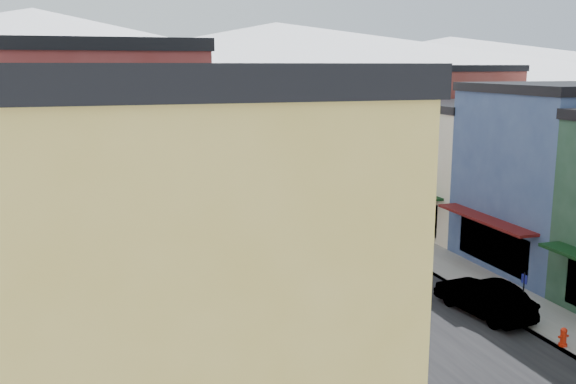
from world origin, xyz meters
TOP-DOWN VIEW (x-y plane):
  - road at (0.00, 60.00)m, footprint 10.00×160.00m
  - sidewalk_left at (-6.60, 60.00)m, footprint 3.20×160.00m
  - sidewalk_right at (6.60, 60.00)m, footprint 3.20×160.00m
  - curb_left at (-5.05, 60.00)m, footprint 0.10×160.00m
  - curb_right at (5.05, 60.00)m, footprint 0.10×160.00m
  - bldg_l_yellow at (-13.19, 4.00)m, footprint 11.30×8.70m
  - bldg_l_cream at (-13.19, 12.50)m, footprint 11.30×8.20m
  - bldg_l_brick_near at (-13.69, 20.50)m, footprint 12.30×8.20m
  - bldg_l_grayblue at (-13.19, 29.00)m, footprint 11.30×9.20m
  - bldg_l_brick_far at (-14.19, 38.00)m, footprint 13.30×9.20m
  - bldg_l_tan at (-13.19, 48.00)m, footprint 11.30×11.20m
  - bldg_r_blue at (13.19, 21.00)m, footprint 11.30×9.20m
  - bldg_r_cream at (13.69, 30.00)m, footprint 12.30×9.20m
  - bldg_r_brick_far at (14.19, 39.00)m, footprint 13.30×9.20m
  - bldg_r_tan at (13.19, 49.00)m, footprint 11.30×11.20m
  - distant_blocks at (0.00, 83.00)m, footprint 34.00×55.00m
  - mountain_ridge at (-19.47, 277.18)m, footprint 670.00×340.00m
  - overhead_cables at (0.00, 47.50)m, footprint 16.40×15.04m
  - car_silver_sedan at (-3.50, 25.78)m, footprint 1.99×4.93m
  - car_dark_hatch at (-4.30, 27.95)m, footprint 1.49×4.04m
  - car_silver_wagon at (-3.50, 38.97)m, footprint 2.25×4.90m
  - car_green_sedan at (4.30, 15.98)m, footprint 2.48×5.35m
  - car_gray_suv at (4.30, 33.98)m, footprint 1.94×4.27m
  - car_black_sedan at (3.83, 46.57)m, footprint 2.39×5.18m
  - car_lane_silver at (-1.60, 47.43)m, footprint 2.17×4.46m
  - car_lane_white at (1.62, 70.76)m, footprint 3.28×6.10m
  - fire_hydrant at (5.20, 11.72)m, footprint 0.47×0.35m
  - parking_sign at (5.29, 14.48)m, footprint 0.07×0.31m
  - trash_can at (5.50, 27.97)m, footprint 0.59×0.59m
  - streetlamp_near at (5.20, 24.11)m, footprint 0.33×0.33m
  - streetlamp_far at (5.20, 47.24)m, footprint 0.41×0.41m
  - snow_pile_near at (-4.88, 13.37)m, footprint 2.27×2.59m
  - snow_pile_mid at (-4.88, 29.68)m, footprint 2.51×2.74m
  - snow_pile_far at (-4.80, 41.11)m, footprint 2.12×2.50m

SIDE VIEW (x-z plane):
  - road at x=0.00m, z-range 0.00..0.01m
  - sidewalk_left at x=-6.60m, z-range 0.00..0.15m
  - sidewalk_right at x=6.60m, z-range 0.00..0.15m
  - curb_left at x=-5.05m, z-range 0.00..0.15m
  - curb_right at x=5.05m, z-range 0.00..0.15m
  - snow_pile_far at x=-4.80m, z-range -0.02..0.88m
  - snow_pile_near at x=-4.88m, z-range -0.02..0.94m
  - snow_pile_mid at x=-4.88m, z-range -0.02..1.04m
  - fire_hydrant at x=5.20m, z-range 0.12..0.92m
  - car_dark_hatch at x=-4.30m, z-range 0.00..1.32m
  - trash_can at x=5.50m, z-range 0.16..1.17m
  - car_silver_wagon at x=-3.50m, z-range 0.00..1.39m
  - car_gray_suv at x=4.30m, z-range 0.00..1.42m
  - car_lane_silver at x=-1.60m, z-range 0.00..1.47m
  - car_black_sedan at x=3.83m, z-range 0.00..1.47m
  - car_lane_white at x=1.62m, z-range 0.00..1.63m
  - car_silver_sedan at x=-3.50m, z-range 0.00..1.68m
  - car_green_sedan at x=4.30m, z-range 0.00..1.70m
  - parking_sign at x=5.29m, z-range 0.34..2.62m
  - streetlamp_near at x=5.20m, z-range 0.66..4.57m
  - streetlamp_far at x=5.20m, z-range 0.80..5.74m
  - distant_blocks at x=0.00m, z-range 0.00..8.00m
  - bldg_r_cream at x=13.69m, z-range 0.01..9.01m
  - bldg_l_grayblue at x=-13.19m, z-range 0.01..9.01m
  - bldg_r_tan at x=13.19m, z-range 0.01..9.51m
  - bldg_l_cream at x=-13.19m, z-range 0.01..9.51m
  - bldg_l_tan at x=-13.19m, z-range 0.01..10.01m
  - bldg_r_blue at x=13.19m, z-range 0.01..10.51m
  - bldg_l_brick_far at x=-14.19m, z-range 0.01..11.01m
  - bldg_r_brick_far at x=14.19m, z-range 0.01..11.51m
  - bldg_l_yellow at x=-13.19m, z-range 0.01..11.51m
  - overhead_cables at x=0.00m, z-range 6.18..6.22m
  - bldg_l_brick_near at x=-13.69m, z-range 0.01..12.51m
  - mountain_ridge at x=-19.47m, z-range -2.64..31.36m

